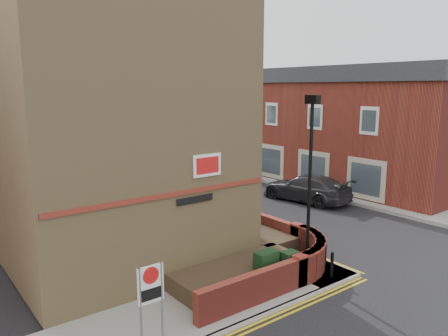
% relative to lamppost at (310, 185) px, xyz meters
% --- Properties ---
extents(ground, '(120.00, 120.00, 0.00)m').
position_rel_lamppost_xyz_m(ground, '(-1.60, -1.20, -3.34)').
color(ground, black).
rests_on(ground, ground).
extents(pavement_corner, '(13.00, 3.00, 0.12)m').
position_rel_lamppost_xyz_m(pavement_corner, '(-5.10, 0.30, -3.28)').
color(pavement_corner, gray).
rests_on(pavement_corner, ground).
extents(pavement_main, '(2.00, 32.00, 0.12)m').
position_rel_lamppost_xyz_m(pavement_main, '(0.40, 14.80, -3.28)').
color(pavement_main, gray).
rests_on(pavement_main, ground).
extents(pavement_far, '(4.00, 40.00, 0.12)m').
position_rel_lamppost_xyz_m(pavement_far, '(11.40, 11.80, -3.28)').
color(pavement_far, gray).
rests_on(pavement_far, ground).
extents(kerb_main_near, '(0.15, 32.00, 0.12)m').
position_rel_lamppost_xyz_m(kerb_main_near, '(1.40, 14.80, -3.28)').
color(kerb_main_near, gray).
rests_on(kerb_main_near, ground).
extents(kerb_main_far, '(0.15, 40.00, 0.12)m').
position_rel_lamppost_xyz_m(kerb_main_far, '(9.40, 11.80, -3.28)').
color(kerb_main_far, gray).
rests_on(kerb_main_far, ground).
extents(yellow_lines_main, '(0.28, 32.00, 0.01)m').
position_rel_lamppost_xyz_m(yellow_lines_main, '(1.65, 14.80, -3.34)').
color(yellow_lines_main, gold).
rests_on(yellow_lines_main, ground).
extents(corner_building, '(8.95, 10.40, 13.60)m').
position_rel_lamppost_xyz_m(corner_building, '(-4.44, 6.80, 2.88)').
color(corner_building, '#9E8354').
rests_on(corner_building, ground).
extents(garden_wall, '(6.80, 6.00, 1.20)m').
position_rel_lamppost_xyz_m(garden_wall, '(-1.60, 1.30, -3.34)').
color(garden_wall, maroon).
rests_on(garden_wall, ground).
extents(lamppost, '(0.25, 0.50, 6.30)m').
position_rel_lamppost_xyz_m(lamppost, '(0.00, 0.00, 0.00)').
color(lamppost, black).
rests_on(lamppost, pavement_corner).
extents(utility_cabinet_large, '(0.80, 0.45, 1.20)m').
position_rel_lamppost_xyz_m(utility_cabinet_large, '(-1.90, 0.10, -2.62)').
color(utility_cabinet_large, black).
rests_on(utility_cabinet_large, pavement_corner).
extents(utility_cabinet_small, '(0.55, 0.40, 1.10)m').
position_rel_lamppost_xyz_m(utility_cabinet_small, '(-1.10, -0.20, -2.67)').
color(utility_cabinet_small, black).
rests_on(utility_cabinet_small, pavement_corner).
extents(bollard_near, '(0.11, 0.11, 0.90)m').
position_rel_lamppost_xyz_m(bollard_near, '(0.40, -0.80, -2.77)').
color(bollard_near, black).
rests_on(bollard_near, pavement_corner).
extents(bollard_far, '(0.11, 0.11, 0.90)m').
position_rel_lamppost_xyz_m(bollard_far, '(1.00, -0.00, -2.77)').
color(bollard_far, black).
rests_on(bollard_far, pavement_corner).
extents(zone_sign, '(0.72, 0.07, 2.20)m').
position_rel_lamppost_xyz_m(zone_sign, '(-6.60, -0.70, -1.70)').
color(zone_sign, slate).
rests_on(zone_sign, pavement_corner).
extents(far_terrace, '(5.40, 30.40, 8.00)m').
position_rel_lamppost_xyz_m(far_terrace, '(12.90, 15.80, 0.70)').
color(far_terrace, maroon).
rests_on(far_terrace, ground).
extents(far_terrace_cream, '(5.40, 12.40, 8.00)m').
position_rel_lamppost_xyz_m(far_terrace_cream, '(12.90, 36.80, 0.71)').
color(far_terrace_cream, '#B9AB98').
rests_on(far_terrace_cream, ground).
extents(tree_near, '(3.64, 3.65, 6.70)m').
position_rel_lamppost_xyz_m(tree_near, '(0.40, 12.85, 1.36)').
color(tree_near, '#382B1E').
rests_on(tree_near, pavement_main).
extents(tree_mid, '(4.03, 4.03, 7.42)m').
position_rel_lamppost_xyz_m(tree_mid, '(0.40, 20.85, 1.85)').
color(tree_mid, '#382B1E').
rests_on(tree_mid, pavement_main).
extents(tree_far, '(3.81, 3.81, 7.00)m').
position_rel_lamppost_xyz_m(tree_far, '(0.40, 28.85, 1.57)').
color(tree_far, '#382B1E').
rests_on(tree_far, pavement_main).
extents(traffic_light_assembly, '(0.20, 0.16, 4.20)m').
position_rel_lamppost_xyz_m(traffic_light_assembly, '(0.80, 23.80, -0.56)').
color(traffic_light_assembly, black).
rests_on(traffic_light_assembly, pavement_main).
extents(silver_car_near, '(2.39, 4.25, 1.33)m').
position_rel_lamppost_xyz_m(silver_car_near, '(3.40, 11.06, -2.68)').
color(silver_car_near, '#9FA0A6').
rests_on(silver_car_near, ground).
extents(red_car_main, '(2.85, 5.44, 1.46)m').
position_rel_lamppost_xyz_m(red_car_main, '(2.00, 21.26, -2.61)').
color(red_car_main, maroon).
rests_on(red_car_main, ground).
extents(grey_car_far, '(3.00, 5.73, 1.59)m').
position_rel_lamppost_xyz_m(grey_car_far, '(7.92, 7.15, -2.55)').
color(grey_car_far, '#28282D').
rests_on(grey_car_far, ground).
extents(silver_car_far, '(2.76, 4.03, 1.27)m').
position_rel_lamppost_xyz_m(silver_car_far, '(8.59, 14.76, -2.71)').
color(silver_car_far, '#A7A7AF').
rests_on(silver_car_far, ground).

